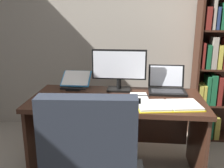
{
  "coord_description": "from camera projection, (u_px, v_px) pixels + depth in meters",
  "views": [
    {
      "loc": [
        -0.0,
        -1.02,
        1.46
      ],
      "look_at": [
        -0.21,
        1.08,
        0.88
      ],
      "focal_mm": 41.19,
      "sensor_mm": 36.0,
      "label": 1
    }
  ],
  "objects": [
    {
      "name": "monitor",
      "position": [
        119.0,
        70.0,
        2.44
      ],
      "size": [
        0.52,
        0.16,
        0.4
      ],
      "color": "black",
      "rests_on": "desk"
    },
    {
      "name": "computer_mouse",
      "position": [
        80.0,
        99.0,
        2.17
      ],
      "size": [
        0.06,
        0.1,
        0.04
      ],
      "primitive_type": "ellipsoid",
      "color": "black",
      "rests_on": "desk"
    },
    {
      "name": "pen",
      "position": [
        141.0,
        95.0,
        2.29
      ],
      "size": [
        0.14,
        0.02,
        0.01
      ],
      "primitive_type": "cylinder",
      "rotation": [
        0.0,
        1.57,
        -0.06
      ],
      "color": "black",
      "rests_on": "notepad"
    },
    {
      "name": "wall_back",
      "position": [
        139.0,
        17.0,
        3.09
      ],
      "size": [
        5.15,
        0.12,
        2.81
      ],
      "primitive_type": "cube",
      "color": "#A89E8E",
      "rests_on": "ground"
    },
    {
      "name": "keyboard",
      "position": [
        116.0,
        101.0,
        2.15
      ],
      "size": [
        0.42,
        0.15,
        0.02
      ],
      "primitive_type": "cube",
      "color": "black",
      "rests_on": "desk"
    },
    {
      "name": "notepad",
      "position": [
        139.0,
        96.0,
        2.3
      ],
      "size": [
        0.17,
        0.22,
        0.01
      ],
      "primitive_type": "cube",
      "rotation": [
        0.0,
        0.0,
        0.1
      ],
      "color": "silver",
      "rests_on": "desk"
    },
    {
      "name": "reading_stand_with_book",
      "position": [
        76.0,
        80.0,
        2.58
      ],
      "size": [
        0.29,
        0.26,
        0.15
      ],
      "color": "black",
      "rests_on": "desk"
    },
    {
      "name": "open_binder",
      "position": [
        169.0,
        105.0,
        2.06
      ],
      "size": [
        0.55,
        0.34,
        0.02
      ],
      "rotation": [
        0.0,
        0.0,
        0.16
      ],
      "color": "yellow",
      "rests_on": "desk"
    },
    {
      "name": "desk",
      "position": [
        117.0,
        116.0,
        2.4
      ],
      "size": [
        1.52,
        0.72,
        0.74
      ],
      "color": "#381E14",
      "rests_on": "ground"
    },
    {
      "name": "laptop",
      "position": [
        167.0,
        86.0,
        2.44
      ],
      "size": [
        0.34,
        0.28,
        0.24
      ],
      "color": "black",
      "rests_on": "desk"
    }
  ]
}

